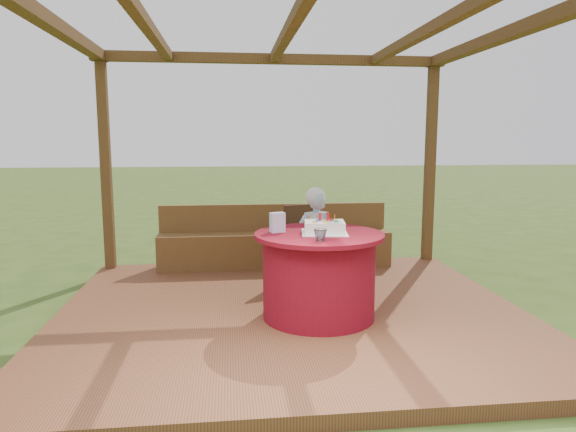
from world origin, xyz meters
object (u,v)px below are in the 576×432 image
object	(u,v)px
birthday_cake	(324,227)
bench	(275,246)
gift_bag	(277,222)
chair	(306,239)
table	(319,275)
drinking_glass	(320,235)
elderly_woman	(315,238)

from	to	relation	value
birthday_cake	bench	bearing A→B (deg)	97.85
bench	birthday_cake	world-z (taller)	birthday_cake
bench	gift_bag	distance (m)	2.01
chair	birthday_cake	distance (m)	1.29
table	chair	xyz separation A→B (m)	(0.06, 1.24, 0.09)
table	drinking_glass	bearing A→B (deg)	-98.52
table	chair	size ratio (longest dim) A/B	1.34
table	gift_bag	distance (m)	0.62
bench	gift_bag	size ratio (longest dim) A/B	16.40
gift_bag	drinking_glass	xyz separation A→B (m)	(0.32, -0.46, -0.04)
table	chair	world-z (taller)	chair
elderly_woman	gift_bag	size ratio (longest dim) A/B	6.23
elderly_woman	drinking_glass	world-z (taller)	elderly_woman
table	drinking_glass	distance (m)	0.58
gift_bag	elderly_woman	bearing A→B (deg)	41.01
table	birthday_cake	distance (m)	0.45
birthday_cake	table	bearing A→B (deg)	178.65
table	drinking_glass	size ratio (longest dim) A/B	10.67
birthday_cake	gift_bag	distance (m)	0.44
birthday_cake	drinking_glass	distance (m)	0.38
elderly_woman	birthday_cake	size ratio (longest dim) A/B	2.46
table	gift_bag	world-z (taller)	gift_bag
bench	drinking_glass	world-z (taller)	drinking_glass
bench	elderly_woman	world-z (taller)	elderly_woman
elderly_woman	gift_bag	world-z (taller)	elderly_woman
table	drinking_glass	world-z (taller)	drinking_glass
chair	drinking_glass	bearing A→B (deg)	-94.24
table	birthday_cake	xyz separation A→B (m)	(0.05, -0.00, 0.45)
chair	bench	bearing A→B (deg)	111.03
chair	elderly_woman	xyz separation A→B (m)	(0.05, -0.38, 0.09)
elderly_woman	gift_bag	bearing A→B (deg)	-122.22
chair	elderly_woman	size ratio (longest dim) A/B	0.78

